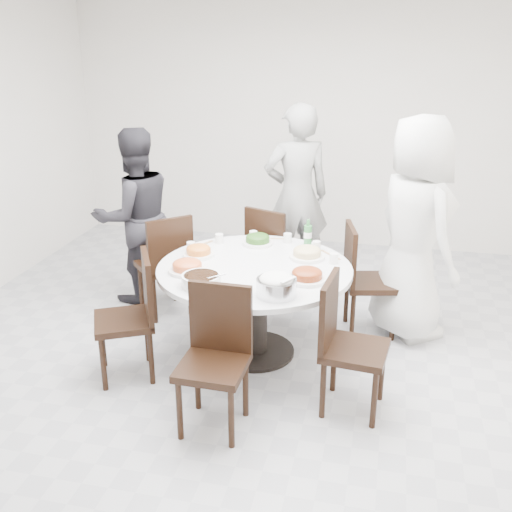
% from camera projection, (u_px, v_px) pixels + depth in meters
% --- Properties ---
extents(floor, '(6.00, 6.00, 0.01)m').
position_uv_depth(floor, '(274.00, 366.00, 4.65)').
color(floor, '#AEAFB3').
rests_on(floor, ground).
extents(wall_back, '(6.00, 0.01, 2.80)m').
position_uv_depth(wall_back, '(326.00, 126.00, 6.88)').
color(wall_back, white).
rests_on(wall_back, ground).
extents(wall_front, '(6.00, 0.01, 2.80)m').
position_uv_depth(wall_front, '(31.00, 508.00, 1.42)').
color(wall_front, white).
rests_on(wall_front, ground).
extents(dining_table, '(1.50, 1.50, 0.75)m').
position_uv_depth(dining_table, '(255.00, 311.00, 4.72)').
color(dining_table, white).
rests_on(dining_table, floor).
extents(chair_ne, '(0.51, 0.51, 0.95)m').
position_uv_depth(chair_ne, '(371.00, 280.00, 5.04)').
color(chair_ne, black).
rests_on(chair_ne, floor).
extents(chair_n, '(0.55, 0.55, 0.95)m').
position_uv_depth(chair_n, '(276.00, 254.00, 5.61)').
color(chair_n, black).
rests_on(chair_n, floor).
extents(chair_nw, '(0.59, 0.59, 0.95)m').
position_uv_depth(chair_nw, '(164.00, 263.00, 5.39)').
color(chair_nw, black).
rests_on(chair_nw, floor).
extents(chair_sw, '(0.57, 0.57, 0.95)m').
position_uv_depth(chair_sw, '(123.00, 318.00, 4.38)').
color(chair_sw, black).
rests_on(chair_sw, floor).
extents(chair_s, '(0.43, 0.43, 0.95)m').
position_uv_depth(chair_s, '(212.00, 364.00, 3.79)').
color(chair_s, black).
rests_on(chair_s, floor).
extents(chair_se, '(0.46, 0.46, 0.95)m').
position_uv_depth(chair_se, '(355.00, 347.00, 3.98)').
color(chair_se, black).
rests_on(chair_se, floor).
extents(diner_right, '(0.99, 1.08, 1.85)m').
position_uv_depth(diner_right, '(415.00, 229.00, 4.87)').
color(diner_right, silver).
rests_on(diner_right, floor).
extents(diner_middle, '(0.78, 0.66, 1.81)m').
position_uv_depth(diner_middle, '(296.00, 196.00, 5.92)').
color(diner_middle, black).
rests_on(diner_middle, floor).
extents(diner_left, '(1.01, 1.00, 1.64)m').
position_uv_depth(diner_left, '(135.00, 217.00, 5.56)').
color(diner_left, black).
rests_on(diner_left, floor).
extents(dish_greens, '(0.26, 0.26, 0.07)m').
position_uv_depth(dish_greens, '(258.00, 241.00, 5.05)').
color(dish_greens, white).
rests_on(dish_greens, dining_table).
extents(dish_pale, '(0.28, 0.28, 0.08)m').
position_uv_depth(dish_pale, '(307.00, 254.00, 4.75)').
color(dish_pale, white).
rests_on(dish_pale, dining_table).
extents(dish_orange, '(0.25, 0.25, 0.07)m').
position_uv_depth(dish_orange, '(199.00, 252.00, 4.79)').
color(dish_orange, white).
rests_on(dish_orange, dining_table).
extents(dish_redbrown, '(0.29, 0.29, 0.07)m').
position_uv_depth(dish_redbrown, '(307.00, 276.00, 4.32)').
color(dish_redbrown, white).
rests_on(dish_redbrown, dining_table).
extents(dish_tofu, '(0.28, 0.28, 0.07)m').
position_uv_depth(dish_tofu, '(187.00, 267.00, 4.48)').
color(dish_tofu, white).
rests_on(dish_tofu, dining_table).
extents(rice_bowl, '(0.28, 0.28, 0.12)m').
position_uv_depth(rice_bowl, '(276.00, 287.00, 4.08)').
color(rice_bowl, silver).
rests_on(rice_bowl, dining_table).
extents(soup_bowl, '(0.28, 0.28, 0.09)m').
position_uv_depth(soup_bowl, '(201.00, 281.00, 4.23)').
color(soup_bowl, white).
rests_on(soup_bowl, dining_table).
extents(beverage_bottle, '(0.07, 0.07, 0.23)m').
position_uv_depth(beverage_bottle, '(308.00, 233.00, 4.98)').
color(beverage_bottle, '#2F7739').
rests_on(beverage_bottle, dining_table).
extents(tea_cups, '(0.07, 0.07, 0.08)m').
position_uv_depth(tea_cups, '(273.00, 236.00, 5.13)').
color(tea_cups, white).
rests_on(tea_cups, dining_table).
extents(chopsticks, '(0.24, 0.04, 0.01)m').
position_uv_depth(chopsticks, '(271.00, 238.00, 5.18)').
color(chopsticks, tan).
rests_on(chopsticks, dining_table).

